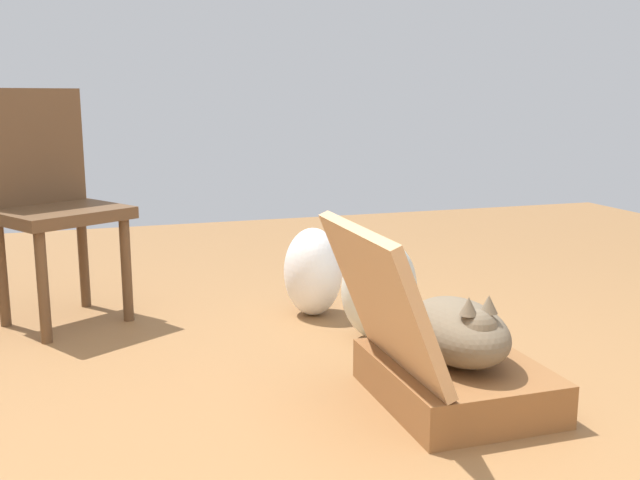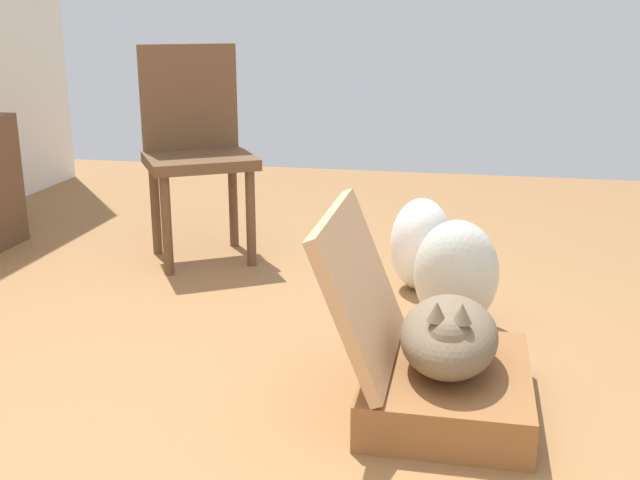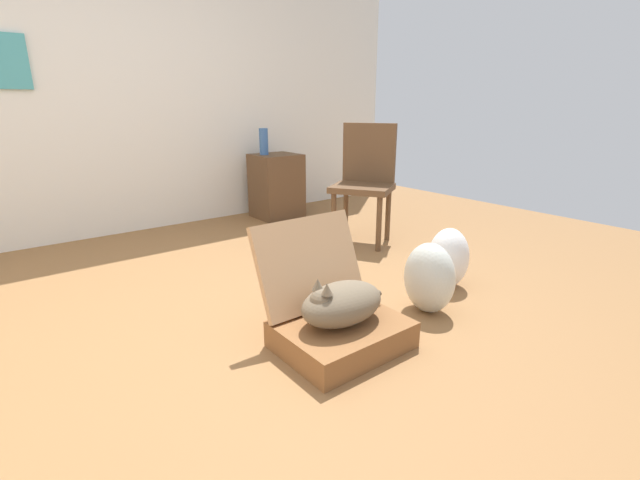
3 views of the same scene
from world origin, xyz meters
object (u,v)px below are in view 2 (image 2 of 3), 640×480
at_px(suitcase_base, 446,388).
at_px(chair, 196,143).
at_px(plastic_bag_clear, 421,244).
at_px(cat, 449,335).
at_px(plastic_bag_white, 456,274).

bearing_deg(suitcase_base, chair, 43.41).
xyz_separation_m(plastic_bag_clear, chair, (0.27, 1.08, 0.35)).
relative_size(cat, plastic_bag_clear, 1.32).
bearing_deg(cat, plastic_bag_white, -0.22).
bearing_deg(plastic_bag_clear, suitcase_base, -171.50).
distance_m(plastic_bag_white, plastic_bag_clear, 0.42).
height_order(cat, plastic_bag_clear, plastic_bag_clear).
bearing_deg(plastic_bag_clear, plastic_bag_white, -157.89).
distance_m(suitcase_base, plastic_bag_white, 0.66).
relative_size(suitcase_base, chair, 0.60).
relative_size(plastic_bag_white, plastic_bag_clear, 1.04).
height_order(plastic_bag_clear, chair, chair).
bearing_deg(chair, plastic_bag_clear, -45.51).
xyz_separation_m(suitcase_base, chair, (1.31, 1.23, 0.48)).
xyz_separation_m(plastic_bag_white, chair, (0.66, 1.24, 0.34)).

